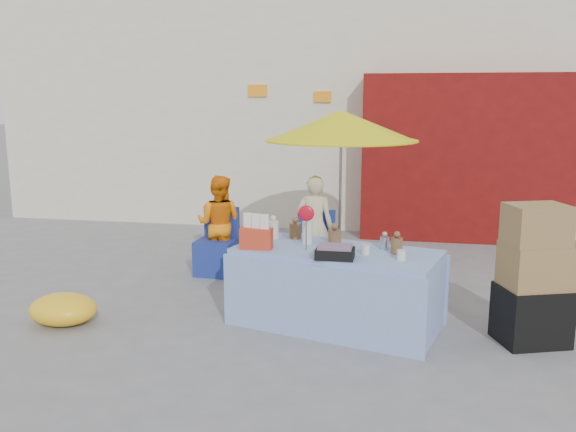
% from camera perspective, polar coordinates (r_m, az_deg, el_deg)
% --- Properties ---
extents(ground, '(80.00, 80.00, 0.00)m').
position_cam_1_polar(ground, '(6.22, -1.49, -10.12)').
color(ground, slate).
rests_on(ground, ground).
extents(backdrop, '(14.00, 8.00, 7.80)m').
position_cam_1_polar(backdrop, '(13.23, 7.80, 14.71)').
color(backdrop, silver).
rests_on(backdrop, ground).
extents(market_table, '(2.20, 1.44, 1.22)m').
position_cam_1_polar(market_table, '(6.10, 4.44, -6.59)').
color(market_table, '#88AADA').
rests_on(market_table, ground).
extents(chair_left, '(0.51, 0.50, 0.85)m').
position_cam_1_polar(chair_left, '(7.91, -6.67, -3.59)').
color(chair_left, navy).
rests_on(chair_left, ground).
extents(chair_right, '(0.51, 0.50, 0.85)m').
position_cam_1_polar(chair_right, '(7.64, 2.34, -4.05)').
color(chair_right, navy).
rests_on(chair_right, ground).
extents(vendor_orange, '(0.64, 0.51, 1.26)m').
position_cam_1_polar(vendor_orange, '(7.95, -6.46, -0.72)').
color(vendor_orange, orange).
rests_on(vendor_orange, ground).
extents(vendor_beige, '(0.49, 0.34, 1.29)m').
position_cam_1_polar(vendor_beige, '(7.67, 2.50, -0.97)').
color(vendor_beige, beige).
rests_on(vendor_beige, ground).
extents(umbrella, '(1.90, 1.90, 2.09)m').
position_cam_1_polar(umbrella, '(7.63, 5.00, 8.36)').
color(umbrella, gray).
rests_on(umbrella, ground).
extents(box_stack, '(0.72, 0.65, 1.31)m').
position_cam_1_polar(box_stack, '(6.03, 22.01, -5.58)').
color(box_stack, black).
rests_on(box_stack, ground).
extents(tarp_bundle, '(0.86, 0.79, 0.31)m').
position_cam_1_polar(tarp_bundle, '(6.58, -20.30, -8.18)').
color(tarp_bundle, yellow).
rests_on(tarp_bundle, ground).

